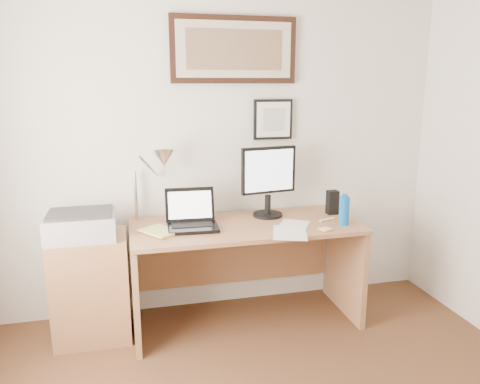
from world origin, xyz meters
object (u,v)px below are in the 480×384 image
object	(u,v)px
water_bottle	(344,211)
printer	(81,225)
lcd_monitor	(268,178)
side_cabinet	(91,287)
book	(149,235)
desk	(243,251)
laptop	(192,219)

from	to	relation	value
water_bottle	printer	bearing A→B (deg)	173.79
lcd_monitor	printer	bearing A→B (deg)	-174.23
water_bottle	lcd_monitor	bearing A→B (deg)	144.44
side_cabinet	lcd_monitor	bearing A→B (deg)	4.56
water_bottle	book	size ratio (longest dim) A/B	0.80
desk	laptop	distance (m)	0.48
water_bottle	book	xyz separation A→B (m)	(-1.34, 0.07, -0.09)
printer	lcd_monitor	bearing A→B (deg)	5.77
laptop	lcd_monitor	bearing A→B (deg)	13.04
desk	lcd_monitor	distance (m)	0.57
book	desk	size ratio (longest dim) A/B	0.16
desk	laptop	bearing A→B (deg)	-169.57
laptop	lcd_monitor	xyz separation A→B (m)	(0.59, 0.14, 0.23)
laptop	book	bearing A→B (deg)	-157.41
book	printer	bearing A→B (deg)	163.42
book	laptop	xyz separation A→B (m)	(0.30, 0.12, 0.05)
book	desk	bearing A→B (deg)	15.97
book	lcd_monitor	xyz separation A→B (m)	(0.89, 0.26, 0.28)
lcd_monitor	printer	size ratio (longest dim) A/B	1.18
laptop	printer	xyz separation A→B (m)	(-0.72, 0.00, 0.01)
water_bottle	lcd_monitor	distance (m)	0.59
printer	side_cabinet	bearing A→B (deg)	44.43
side_cabinet	printer	bearing A→B (deg)	-135.57
side_cabinet	desk	distance (m)	1.08
side_cabinet	laptop	bearing A→B (deg)	-2.82
side_cabinet	book	bearing A→B (deg)	-21.71
side_cabinet	printer	world-z (taller)	printer
book	laptop	size ratio (longest dim) A/B	0.71
desk	side_cabinet	bearing A→B (deg)	-178.11
printer	book	bearing A→B (deg)	-16.58
desk	lcd_monitor	xyz separation A→B (m)	(0.21, 0.07, 0.53)
book	lcd_monitor	distance (m)	0.96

